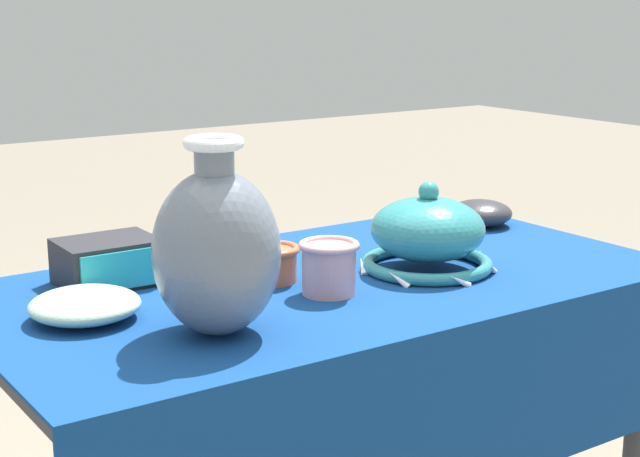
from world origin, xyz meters
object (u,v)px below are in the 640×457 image
(mosaic_tile_box, at_px, (108,262))
(cup_wide_rose, at_px, (329,266))
(vase_tall_bulbous, at_px, (216,250))
(bowl_shallow_celadon, at_px, (85,305))
(bowl_shallow_charcoal, at_px, (481,213))
(cup_wide_terracotta, at_px, (272,262))
(vase_dome_bell, at_px, (428,236))

(mosaic_tile_box, bearing_deg, cup_wide_rose, -42.48)
(vase_tall_bulbous, relative_size, cup_wide_rose, 2.85)
(bowl_shallow_celadon, bearing_deg, vase_tall_bulbous, -50.80)
(bowl_shallow_charcoal, bearing_deg, cup_wide_terracotta, -169.50)
(vase_dome_bell, bearing_deg, cup_wide_rose, -174.76)
(vase_tall_bulbous, height_order, bowl_shallow_celadon, vase_tall_bulbous)
(mosaic_tile_box, relative_size, bowl_shallow_celadon, 0.97)
(vase_tall_bulbous, xyz_separation_m, bowl_shallow_celadon, (-0.13, 0.16, -0.10))
(bowl_shallow_charcoal, bearing_deg, vase_dome_bell, -147.84)
(cup_wide_terracotta, xyz_separation_m, bowl_shallow_celadon, (-0.34, -0.01, -0.01))
(vase_tall_bulbous, bearing_deg, cup_wide_terracotta, 41.78)
(mosaic_tile_box, bearing_deg, vase_dome_bell, -24.62)
(cup_wide_terracotta, bearing_deg, vase_tall_bulbous, -138.22)
(cup_wide_terracotta, distance_m, bowl_shallow_charcoal, 0.59)
(bowl_shallow_charcoal, bearing_deg, mosaic_tile_box, 177.56)
(mosaic_tile_box, xyz_separation_m, cup_wide_rose, (0.27, -0.25, 0.01))
(vase_dome_bell, bearing_deg, cup_wide_terracotta, 160.85)
(vase_dome_bell, relative_size, bowl_shallow_charcoal, 1.88)
(bowl_shallow_charcoal, height_order, bowl_shallow_celadon, bowl_shallow_charcoal)
(cup_wide_terracotta, bearing_deg, vase_dome_bell, -19.15)
(mosaic_tile_box, xyz_separation_m, cup_wide_terracotta, (0.23, -0.14, -0.00))
(bowl_shallow_charcoal, bearing_deg, cup_wide_rose, -157.91)
(vase_tall_bulbous, relative_size, cup_wide_terracotta, 2.96)
(vase_tall_bulbous, relative_size, bowl_shallow_charcoal, 2.15)
(vase_tall_bulbous, relative_size, bowl_shallow_celadon, 1.70)
(vase_tall_bulbous, bearing_deg, vase_dome_bell, 10.74)
(vase_dome_bell, distance_m, mosaic_tile_box, 0.55)
(cup_wide_rose, bearing_deg, bowl_shallow_celadon, 165.39)
(vase_tall_bulbous, distance_m, vase_dome_bell, 0.48)
(cup_wide_terracotta, relative_size, bowl_shallow_celadon, 0.57)
(vase_tall_bulbous, height_order, mosaic_tile_box, vase_tall_bulbous)
(bowl_shallow_charcoal, distance_m, bowl_shallow_celadon, 0.92)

